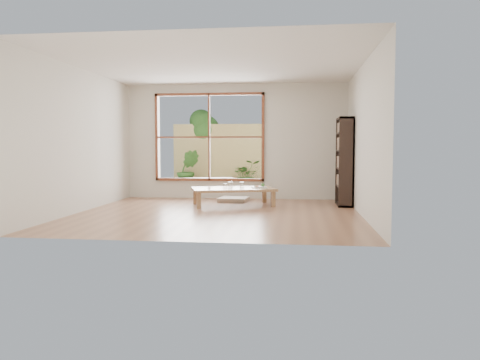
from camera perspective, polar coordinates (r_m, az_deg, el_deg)
The scene contains 15 objects.
ground at distance 8.33m, azimuth -2.75°, elevation -4.10°, with size 5.00×5.00×0.00m, color #A27151.
low_table at distance 9.42m, azimuth -0.83°, elevation -1.22°, with size 1.83×1.36×0.36m.
floor_cushion at distance 10.13m, azimuth -0.76°, elevation -2.38°, with size 0.60×0.60×0.09m, color silver.
bookshelf at distance 9.63m, azimuth 12.59°, elevation 2.19°, with size 0.28×0.79×1.76m, color black.
glass_tall at distance 9.33m, azimuth -1.23°, elevation -0.62°, with size 0.07×0.07×0.13m, color silver.
glass_mid at distance 9.43m, azimuth 0.22°, elevation -0.61°, with size 0.08×0.08×0.11m, color silver.
glass_short at distance 9.59m, azimuth -1.08°, elevation -0.57°, with size 0.08×0.08×0.10m, color silver.
glass_small at distance 9.37m, azimuth -1.81°, elevation -0.71°, with size 0.07×0.07×0.09m, color silver.
food_tray at distance 9.44m, azimuth 2.43°, elevation -0.82°, with size 0.33×0.26×0.09m.
deck at distance 11.91m, azimuth -2.73°, elevation -1.62°, with size 2.80×2.00×0.05m, color #362F27.
garden_bench at distance 11.81m, azimuth -3.79°, elevation -0.02°, with size 1.23×0.74×0.38m.
bamboo_fence at distance 12.84m, azimuth -2.00°, elevation 2.82°, with size 2.80×0.06×1.80m, color #DECB72.
shrub_right at distance 12.46m, azimuth 0.81°, elevation 0.60°, with size 0.72×0.62×0.80m, color #396A27.
shrub_left at distance 12.56m, azimuth -6.37°, elevation 1.22°, with size 0.59×0.48×1.07m, color #396A27.
garden_tree at distance 13.26m, azimuth -4.71°, elevation 5.98°, with size 1.04×0.85×2.22m.
Camera 1 is at (1.38, -8.12, 1.18)m, focal length 35.00 mm.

